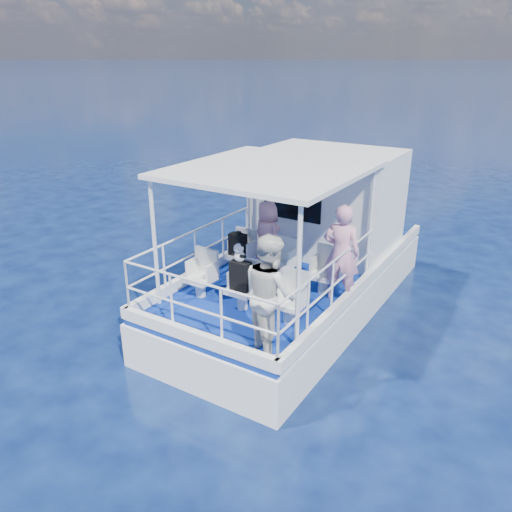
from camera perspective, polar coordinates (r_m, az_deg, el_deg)
The scene contains 20 objects.
ground at distance 9.85m, azimuth 2.06°, elevation -8.09°, with size 2000.00×2000.00×0.00m, color #08133B.
hull at distance 10.63m, azimuth 4.77°, elevation -5.79°, with size 3.00×7.00×1.60m, color white.
deck at distance 10.26m, azimuth 4.92°, elevation -1.57°, with size 2.90×6.90×0.10m, color navy.
cabin at distance 10.99m, azimuth 8.24°, elevation 6.24°, with size 2.85×2.00×2.20m, color white.
canopy at distance 8.55m, azimuth 1.66°, elevation 9.87°, with size 3.00×3.20×0.08m, color white.
canopy_posts at distance 8.82m, azimuth 1.42°, elevation 2.55°, with size 2.77×2.97×2.20m.
railings at distance 8.78m, azimuth 0.30°, elevation -1.75°, with size 2.84×3.59×1.00m, color white, non-canonical shape.
seat_port_fwd at distance 9.95m, azimuth -1.78°, elevation -0.78°, with size 0.48×0.46×0.38m, color silver.
seat_center_fwd at distance 9.52m, azimuth 2.75°, elevation -1.87°, with size 0.48×0.46×0.38m, color silver.
seat_stbd_fwd at distance 9.15m, azimuth 7.67°, elevation -3.06°, with size 0.48×0.46×0.38m, color silver.
seat_port_aft at distance 8.99m, azimuth -6.37°, elevation -3.47°, with size 0.48×0.46×0.38m, color silver.
seat_center_aft at distance 8.51m, azimuth -1.56°, elevation -4.86°, with size 0.48×0.46×0.38m, color silver.
seat_stbd_aft at distance 8.10m, azimuth 3.79°, elevation -6.36°, with size 0.48×0.46×0.38m, color silver.
passenger_port_fwd at distance 9.80m, azimuth 1.30°, elevation 2.22°, with size 0.54×0.39×1.45m, color pink.
passenger_stbd_fwd at distance 8.68m, azimuth 9.71°, elevation 0.29°, with size 0.64×0.42×1.74m, color pink.
passenger_stbd_aft at distance 7.09m, azimuth 1.60°, elevation -4.32°, with size 0.86×0.67×1.77m, color silver.
backpack_port at distance 9.74m, azimuth -2.09°, elevation 1.31°, with size 0.33×0.19×0.44m, color black.
backpack_center at distance 8.28m, azimuth -1.78°, elevation -2.26°, with size 0.34×0.19×0.51m, color black.
compact_camera at distance 9.67m, azimuth -2.02°, elevation 2.71°, with size 0.09×0.06×0.06m, color black.
panda at distance 8.13m, azimuth -1.93°, elevation 0.45°, with size 0.21×0.18×0.33m, color silver, non-canonical shape.
Camera 1 is at (4.22, -7.43, 4.91)m, focal length 35.00 mm.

